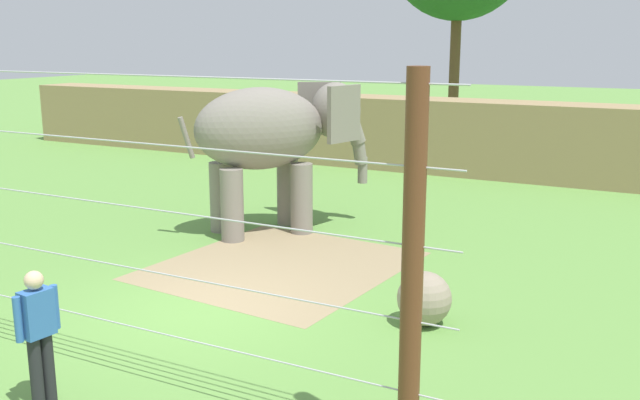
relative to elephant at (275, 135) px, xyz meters
name	(u,v)px	position (x,y,z in m)	size (l,w,h in m)	color
ground_plane	(202,310)	(1.49, -4.79, -2.19)	(120.00, 120.00, 0.00)	#609342
dirt_patch	(281,265)	(1.43, -2.19, -2.19)	(4.22, 4.64, 0.01)	#937F5B
embankment_wall	(457,136)	(1.49, 8.93, -1.01)	(36.00, 1.80, 2.36)	#997F56
elephant	(275,135)	(0.00, 0.00, 0.00)	(3.51, 3.90, 3.31)	gray
enrichment_ball	(424,298)	(4.84, -3.67, -1.78)	(0.83, 0.83, 0.83)	gray
cable_fence	(85,221)	(1.49, -7.11, -0.17)	(9.77, 0.22, 4.02)	brown
zookeeper	(39,332)	(1.66, -8.10, -1.27)	(0.27, 0.59, 1.67)	#232328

